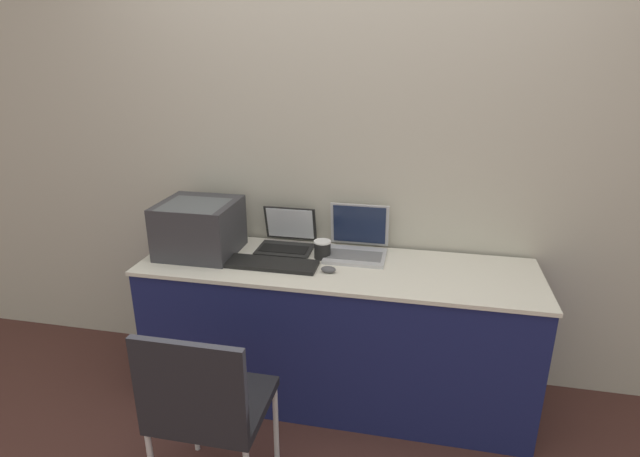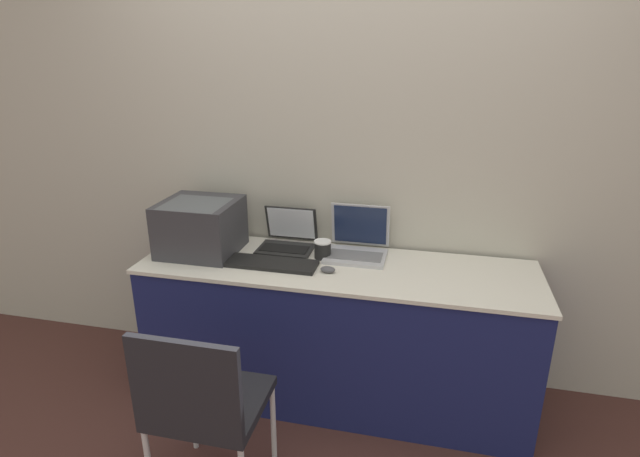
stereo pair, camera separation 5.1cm
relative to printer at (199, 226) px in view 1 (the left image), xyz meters
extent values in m
plane|color=#472823|center=(0.74, -0.30, -0.92)|extent=(14.00, 14.00, 0.00)
cube|color=#B7B2A3|center=(0.74, 0.32, 0.38)|extent=(8.00, 0.05, 2.60)
cube|color=#191E51|center=(0.74, -0.02, -0.55)|extent=(1.97, 0.56, 0.75)
cube|color=silver|center=(0.74, -0.02, -0.16)|extent=(1.99, 0.58, 0.02)
cube|color=#333338|center=(0.00, 0.00, -0.01)|extent=(0.39, 0.37, 0.28)
cube|color=#51565B|center=(0.00, -0.03, 0.10)|extent=(0.31, 0.28, 0.05)
cube|color=black|center=(0.43, 0.10, -0.14)|extent=(0.29, 0.20, 0.02)
cube|color=black|center=(0.43, 0.09, -0.13)|extent=(0.25, 0.11, 0.00)
cube|color=black|center=(0.43, 0.23, -0.04)|extent=(0.29, 0.06, 0.20)
cube|color=silver|center=(0.43, 0.23, -0.03)|extent=(0.26, 0.05, 0.18)
cube|color=#B7B7BC|center=(0.82, 0.10, -0.14)|extent=(0.31, 0.24, 0.02)
cube|color=slate|center=(0.82, 0.08, -0.13)|extent=(0.27, 0.13, 0.00)
cube|color=#B7B7BC|center=(0.82, 0.24, -0.02)|extent=(0.31, 0.04, 0.24)
cube|color=#192342|center=(0.82, 0.23, -0.01)|extent=(0.28, 0.04, 0.21)
cube|color=black|center=(0.42, -0.09, -0.14)|extent=(0.46, 0.15, 0.02)
cylinder|color=black|center=(0.65, 0.06, -0.11)|extent=(0.09, 0.09, 0.09)
cylinder|color=white|center=(0.65, 0.06, -0.06)|extent=(0.09, 0.09, 0.01)
ellipsoid|color=#4C4C51|center=(0.71, -0.11, -0.13)|extent=(0.07, 0.04, 0.03)
cube|color=black|center=(0.37, -0.74, -0.48)|extent=(0.43, 0.40, 0.04)
cube|color=black|center=(0.37, -0.93, -0.27)|extent=(0.43, 0.03, 0.38)
cylinder|color=silver|center=(0.17, -0.56, -0.71)|extent=(0.02, 0.02, 0.42)
cylinder|color=silver|center=(0.56, -0.56, -0.71)|extent=(0.02, 0.02, 0.42)
camera|label=1|loc=(1.12, -2.28, 0.87)|focal=28.00mm
camera|label=2|loc=(1.18, -2.27, 0.87)|focal=28.00mm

